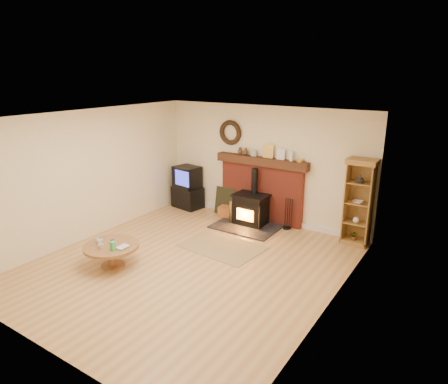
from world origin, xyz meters
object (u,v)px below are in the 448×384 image
Objects in this scene: tv_unit at (187,188)px; coffee_table at (111,249)px; wood_stove at (250,210)px; curio_cabinet at (359,202)px.

coffee_table is (0.87, -3.25, -0.17)m from tv_unit.
wood_stove is 1.93m from tv_unit.
wood_stove is 0.81× the size of curio_cabinet.
wood_stove is 3.23m from coffee_table.
coffee_table is at bearing -108.90° from wood_stove.
curio_cabinet is 4.72m from coffee_table.
tv_unit is at bearing 104.93° from coffee_table.
curio_cabinet reaches higher than wood_stove.
coffee_table is (-1.04, -3.05, -0.01)m from wood_stove.
wood_stove is at bearing -5.89° from tv_unit.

